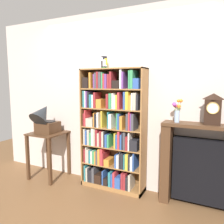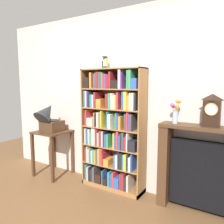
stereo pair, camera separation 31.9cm
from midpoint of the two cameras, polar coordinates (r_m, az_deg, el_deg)
ground_plane at (r=3.40m, az=1.62°, el=-19.94°), size 7.70×6.40×0.02m
wall_back at (r=3.30m, az=5.54°, el=2.97°), size 4.70×0.08×2.60m
bookshelf at (r=3.24m, az=2.72°, el=-5.35°), size 0.95×0.28×1.76m
cup_stack at (r=3.25m, az=0.98°, el=12.59°), size 0.09×0.09×0.17m
side_table_left at (r=3.86m, az=-12.72°, el=-7.62°), size 0.52×0.53×0.76m
gramophone at (r=3.73m, az=-13.60°, el=-1.45°), size 0.32×0.46×0.54m
fireplace_mantel at (r=2.99m, az=25.16°, el=-13.50°), size 1.02×0.27×1.06m
mantel_clock at (r=2.79m, az=27.31°, el=0.35°), size 0.18×0.12×0.37m
flower_vase at (r=2.86m, az=19.07°, el=0.16°), size 0.12×0.12×0.30m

